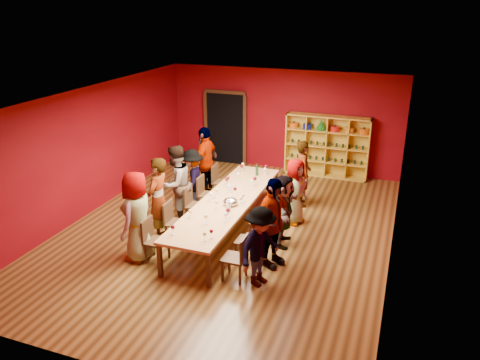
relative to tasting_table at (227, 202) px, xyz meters
The scene contains 50 objects.
room_shell 0.80m from the tasting_table, ahead, with size 7.10×9.10×3.04m.
tasting_table is the anchor object (origin of this frame).
doorway 4.80m from the tasting_table, 112.09° to the left, with size 1.40×0.17×2.30m.
shelving_unit 4.55m from the tasting_table, 72.08° to the left, with size 2.40×0.40×1.80m.
chair_person_left_0 1.93m from the tasting_table, 118.31° to the right, with size 0.42×0.42×0.89m.
person_left_0 2.09m from the tasting_table, 125.81° to the right, with size 0.89×0.49×1.83m, color #4D4D52.
chair_person_left_1 1.25m from the tasting_table, 137.38° to the right, with size 0.42×0.42×0.89m.
person_left_1 1.51m from the tasting_table, 145.93° to the right, with size 0.67×0.49×1.84m, color #C3838F.
chair_person_left_2 0.94m from the tasting_table, behind, with size 0.42×0.42×0.89m.
person_left_2 1.34m from the tasting_table, behind, with size 0.88×0.48×1.81m, color silver.
chair_person_left_3 1.23m from the tasting_table, 138.63° to the left, with size 0.42×0.42×0.89m.
person_left_3 1.47m from the tasting_table, 146.92° to the left, with size 0.99×0.41×1.53m, color #121633.
chair_person_left_4 1.94m from the tasting_table, 118.20° to the left, with size 0.42×0.42×0.89m.
person_left_4 2.13m from the tasting_table, 126.75° to the left, with size 1.09×0.50×1.87m, color #131836.
chair_person_right_0 1.99m from the tasting_table, 62.57° to the right, with size 0.42×0.42×0.89m.
person_right_0 2.20m from the tasting_table, 53.00° to the right, with size 0.98×0.41×1.52m, color pink.
chair_person_right_1 1.40m from the tasting_table, 49.10° to the right, with size 0.42×0.42×0.89m.
person_right_1 1.71m from the tasting_table, 38.33° to the right, with size 1.06×0.48×1.81m, color pink.
chair_person_right_2 0.94m from the tasting_table, ahead, with size 0.42×0.42×0.89m.
person_right_2 1.32m from the tasting_table, ahead, with size 1.44×0.41×1.55m, color #151E3A.
chair_person_right_3 1.31m from the tasting_table, 45.47° to the left, with size 0.42×0.42×0.89m.
person_right_3 1.58m from the tasting_table, 35.84° to the left, with size 0.76×0.41×1.55m, color tan.
chair_person_right_4 2.19m from the tasting_table, 65.35° to the left, with size 0.42×0.42×0.89m.
person_right_4 2.34m from the tasting_table, 58.25° to the left, with size 0.61×0.45×1.68m, color #47474B.
wine_glass_0 1.08m from the tasting_table, 70.17° to the right, with size 0.08×0.08×0.20m.
wine_glass_1 0.88m from the tasting_table, 112.46° to the left, with size 0.08×0.08×0.21m.
wine_glass_2 1.90m from the tasting_table, 81.05° to the right, with size 0.07×0.07×0.18m.
wine_glass_3 0.36m from the tasting_table, 160.42° to the left, with size 0.08×0.08×0.21m.
wine_glass_4 0.90m from the tasting_table, 67.79° to the right, with size 0.08×0.08×0.20m.
wine_glass_5 1.01m from the tasting_table, 110.22° to the left, with size 0.07×0.07×0.18m.
wine_glass_6 0.37m from the tasting_table, 76.72° to the left, with size 0.09×0.09×0.21m.
wine_glass_7 0.41m from the tasting_table, ahead, with size 0.08×0.08×0.20m.
wine_glass_8 0.92m from the tasting_table, 71.78° to the left, with size 0.08×0.08×0.21m.
wine_glass_9 1.90m from the tasting_table, 100.90° to the right, with size 0.08×0.08×0.20m.
wine_glass_10 1.09m from the tasting_table, 74.34° to the left, with size 0.09×0.09×0.22m.
wine_glass_11 1.77m from the tasting_table, 78.03° to the right, with size 0.07×0.07×0.18m.
wine_glass_12 1.25m from the tasting_table, 88.14° to the right, with size 0.09×0.09×0.21m.
wine_glass_13 1.27m from the tasting_table, 99.41° to the left, with size 0.08×0.08×0.19m.
wine_glass_14 1.99m from the tasting_table, 99.96° to the left, with size 0.08×0.08×0.19m.
wine_glass_15 0.44m from the tasting_table, 21.51° to the right, with size 0.08×0.08×0.20m.
wine_glass_16 1.83m from the tasting_table, 80.31° to the left, with size 0.08×0.08×0.19m.
wine_glass_17 0.56m from the tasting_table, 93.29° to the right, with size 0.08×0.08×0.21m.
wine_glass_18 1.17m from the tasting_table, 108.26° to the right, with size 0.08×0.08×0.19m.
wine_glass_19 1.97m from the tasting_table, 81.67° to the left, with size 0.09×0.09×0.21m.
wine_glass_20 0.41m from the tasting_table, 150.53° to the right, with size 0.08×0.08×0.21m.
wine_glass_21 1.82m from the tasting_table, 99.76° to the left, with size 0.09×0.09×0.21m.
spittoon_bowl 0.31m from the tasting_table, 54.69° to the right, with size 0.32×0.32×0.18m, color silver.
carafe_a 0.42m from the tasting_table, 105.81° to the left, with size 0.09×0.09×0.23m.
carafe_b 0.62m from the tasting_table, 65.96° to the right, with size 0.12×0.12×0.27m.
wine_bottle 1.70m from the tasting_table, 85.71° to the left, with size 0.09×0.09×0.30m.
Camera 1 is at (3.50, -8.73, 4.85)m, focal length 35.00 mm.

